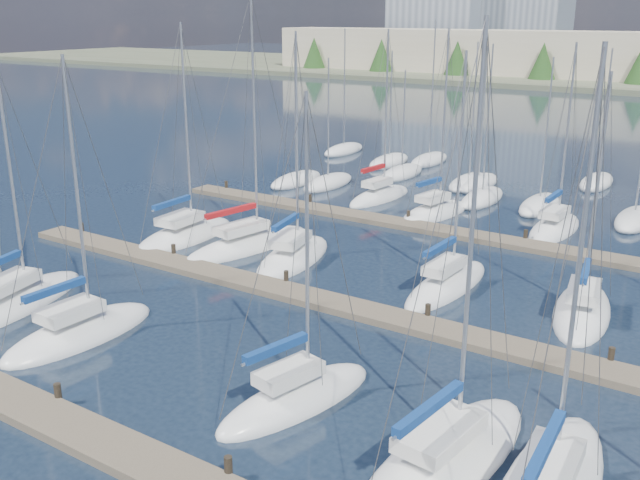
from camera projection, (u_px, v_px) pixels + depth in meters
The scene contains 18 objects.
ground at pixel (580, 159), 69.10m from camera, with size 400.00×400.00×0.00m, color #1D293B.
dock_near at pixel (116, 448), 22.92m from camera, with size 44.00×1.93×1.10m.
dock_mid at pixel (343, 306), 34.06m from camera, with size 44.00×1.93×1.10m.
dock_far at pixel (459, 233), 45.20m from camera, with size 44.00×1.93×1.10m.
sailboat_l at pixel (582, 311), 33.38m from camera, with size 3.78×8.05×11.88m.
sailboat_j at pixel (293, 257), 40.79m from camera, with size 4.29×8.31×13.35m.
sailboat_p at pixel (554, 228), 46.20m from camera, with size 2.54×7.34×12.58m.
sailboat_o at pixel (435, 212), 49.85m from camera, with size 3.67×7.32×13.28m.
sailboat_e at pixel (445, 459), 22.35m from camera, with size 3.93×9.31×14.22m.
sailboat_n at pixel (379, 196), 54.13m from camera, with size 2.85×7.37×13.17m.
sailboat_b at pixel (17, 302), 34.41m from camera, with size 4.78×9.22×12.17m.
sailboat_i at pixel (248, 244), 42.95m from camera, with size 4.34×9.83×15.31m.
sailboat_k at pixel (447, 285), 36.60m from camera, with size 2.50×8.27×12.59m.
sailboat_h at pixel (185, 235), 44.83m from camera, with size 3.56×8.37×13.76m.
sailboat_d at pixel (296, 399), 25.81m from camera, with size 3.74×7.41×11.88m.
sailboat_c at pixel (79, 333), 31.13m from camera, with size 3.10×7.65×12.72m.
distant_boats at pixel (475, 182), 58.37m from camera, with size 36.93×20.75×13.30m.
shoreline at pixel (631, 44), 145.21m from camera, with size 400.00×60.00×38.00m.
Camera 1 is at (16.38, -10.89, 13.54)m, focal length 40.00 mm.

